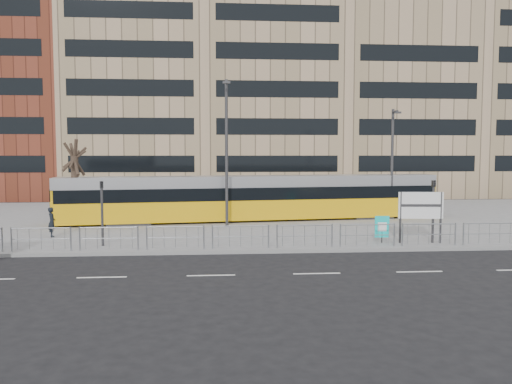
{
  "coord_description": "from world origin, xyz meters",
  "views": [
    {
      "loc": [
        -1.67,
        -22.39,
        4.51
      ],
      "look_at": [
        0.42,
        6.0,
        2.36
      ],
      "focal_mm": 35.0,
      "sensor_mm": 36.0,
      "label": 1
    }
  ],
  "objects": [
    {
      "name": "lamp_post_west",
      "position": [
        -1.22,
        8.0,
        4.96
      ],
      "size": [
        0.45,
        1.04,
        8.86
      ],
      "color": "#2D2D30",
      "rests_on": "plaza"
    },
    {
      "name": "tram",
      "position": [
        0.66,
        10.35,
        1.63
      ],
      "size": [
        25.17,
        5.51,
        2.96
      ],
      "rotation": [
        0.0,
        0.0,
        0.13
      ],
      "color": "#E0A50C",
      "rests_on": "plaza"
    },
    {
      "name": "kerb",
      "position": [
        0.0,
        0.05,
        0.07
      ],
      "size": [
        64.0,
        0.25,
        0.17
      ],
      "primitive_type": "cube",
      "color": "gray",
      "rests_on": "ground"
    },
    {
      "name": "bare_tree",
      "position": [
        -10.49,
        8.81,
        5.52
      ],
      "size": [
        3.85,
        3.85,
        7.16
      ],
      "color": "#2E2019",
      "rests_on": "plaza"
    },
    {
      "name": "traffic_light_west",
      "position": [
        -7.25,
        1.65,
        2.12
      ],
      "size": [
        0.23,
        0.25,
        3.1
      ],
      "rotation": [
        0.0,
        0.0,
        0.38
      ],
      "color": "#2D2D30",
      "rests_on": "plaza"
    },
    {
      "name": "road_markings",
      "position": [
        1.0,
        -4.0,
        0.01
      ],
      "size": [
        62.0,
        0.12,
        0.01
      ],
      "primitive_type": "cube",
      "color": "white",
      "rests_on": "ground"
    },
    {
      "name": "building_row",
      "position": [
        1.55,
        34.27,
        12.91
      ],
      "size": [
        70.4,
        18.4,
        31.2
      ],
      "color": "maroon",
      "rests_on": "ground"
    },
    {
      "name": "ground",
      "position": [
        0.0,
        0.0,
        0.0
      ],
      "size": [
        120.0,
        120.0,
        0.0
      ],
      "primitive_type": "plane",
      "color": "black",
      "rests_on": "ground"
    },
    {
      "name": "ad_panel",
      "position": [
        6.33,
        1.48,
        0.92
      ],
      "size": [
        0.71,
        0.08,
        1.33
      ],
      "rotation": [
        0.0,
        0.0,
        -0.03
      ],
      "color": "#2D2D30",
      "rests_on": "plaza"
    },
    {
      "name": "pedestrian_barrier",
      "position": [
        2.0,
        0.5,
        0.98
      ],
      "size": [
        32.07,
        0.07,
        1.1
      ],
      "color": "#919499",
      "rests_on": "plaza"
    },
    {
      "name": "station_sign",
      "position": [
        8.2,
        1.3,
        1.9
      ],
      "size": [
        2.19,
        0.28,
        2.52
      ],
      "rotation": [
        0.0,
        0.0,
        -0.09
      ],
      "color": "#2D2D30",
      "rests_on": "plaza"
    },
    {
      "name": "pedestrian",
      "position": [
        -10.52,
        4.47,
        0.94
      ],
      "size": [
        0.58,
        0.68,
        1.58
      ],
      "primitive_type": "imported",
      "rotation": [
        0.0,
        0.0,
        1.98
      ],
      "color": "black",
      "rests_on": "plaza"
    },
    {
      "name": "plaza",
      "position": [
        0.0,
        12.0,
        0.07
      ],
      "size": [
        64.0,
        24.0,
        0.15
      ],
      "primitive_type": "cube",
      "color": "slate",
      "rests_on": "ground"
    },
    {
      "name": "traffic_light_east",
      "position": [
        8.83,
        1.3,
        2.12
      ],
      "size": [
        0.22,
        0.24,
        3.1
      ],
      "rotation": [
        0.0,
        0.0,
        0.3
      ],
      "color": "#2D2D30",
      "rests_on": "plaza"
    },
    {
      "name": "lamp_post_east",
      "position": [
        9.95,
        10.42,
        4.21
      ],
      "size": [
        0.45,
        1.04,
        7.39
      ],
      "color": "#2D2D30",
      "rests_on": "plaza"
    }
  ]
}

